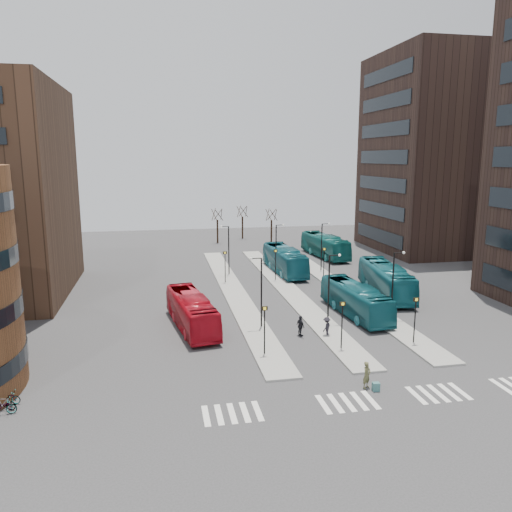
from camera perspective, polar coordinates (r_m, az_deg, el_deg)
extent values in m
plane|color=#303033|center=(28.88, 15.41, -19.24)|extent=(160.00, 160.00, 0.00)
cube|color=gray|center=(54.60, -2.55, -4.07)|extent=(2.50, 45.00, 0.15)
cube|color=gray|center=(55.76, 3.57, -3.75)|extent=(2.50, 45.00, 0.15)
cube|color=gray|center=(57.53, 9.37, -3.42)|extent=(2.50, 45.00, 0.15)
cube|color=navy|center=(33.28, 13.54, -14.33)|extent=(0.46, 0.37, 0.55)
imported|color=#B10D1C|center=(43.37, -7.38, -6.28)|extent=(4.10, 10.90, 2.97)
imported|color=#135863|center=(47.33, 11.27, -4.91)|extent=(3.29, 10.81, 2.97)
imported|color=#155D6D|center=(63.40, 3.28, -0.46)|extent=(3.23, 11.92, 3.29)
imported|color=#15616D|center=(54.79, 14.60, -2.64)|extent=(4.45, 12.31, 3.35)
imported|color=#125D5A|center=(74.17, 7.87, 1.17)|extent=(3.99, 12.12, 3.31)
imported|color=brown|center=(33.31, 12.55, -13.12)|extent=(0.76, 0.70, 1.75)
imported|color=black|center=(43.99, -6.57, -6.82)|extent=(1.04, 0.92, 1.78)
imported|color=black|center=(41.44, 5.11, -7.96)|extent=(0.72, 1.10, 1.74)
imported|color=black|center=(41.60, 8.07, -8.02)|extent=(1.18, 1.20, 1.66)
imported|color=gray|center=(33.10, -27.18, -15.11)|extent=(1.77, 0.66, 0.92)
imported|color=gray|center=(33.50, -26.96, -14.79)|extent=(1.53, 0.66, 0.89)
imported|color=gray|center=(34.21, -26.59, -14.26)|extent=(1.66, 0.82, 0.84)
cube|color=silver|center=(29.91, -5.73, -17.72)|extent=(0.35, 2.40, 0.01)
cube|color=silver|center=(29.98, -4.24, -17.62)|extent=(0.35, 2.40, 0.01)
cube|color=silver|center=(30.06, -2.75, -17.52)|extent=(0.35, 2.40, 0.01)
cube|color=silver|center=(30.16, -1.27, -17.40)|extent=(0.35, 2.40, 0.01)
cube|color=silver|center=(30.28, 0.19, -17.27)|extent=(0.35, 2.40, 0.01)
cube|color=silver|center=(31.22, 7.72, -16.46)|extent=(0.35, 2.40, 0.01)
cube|color=silver|center=(31.45, 9.07, -16.28)|extent=(0.35, 2.40, 0.01)
cube|color=silver|center=(31.69, 10.40, -16.10)|extent=(0.35, 2.40, 0.01)
cube|color=silver|center=(31.95, 11.70, -15.91)|extent=(0.35, 2.40, 0.01)
cube|color=silver|center=(32.23, 12.98, -15.72)|extent=(0.35, 2.40, 0.01)
cube|color=silver|center=(33.48, 17.84, -14.92)|extent=(0.35, 2.40, 0.01)
cube|color=silver|center=(33.83, 19.00, -14.71)|extent=(0.35, 2.40, 0.01)
cube|color=silver|center=(34.19, 20.12, -14.51)|extent=(0.35, 2.40, 0.01)
cube|color=silver|center=(34.56, 21.22, -14.30)|extent=(0.35, 2.40, 0.01)
cube|color=silver|center=(34.94, 22.29, -14.09)|extent=(0.35, 2.40, 0.01)
cube|color=silver|center=(36.60, 26.34, -13.26)|extent=(0.35, 2.40, 0.01)
cube|color=black|center=(84.31, 20.56, 10.88)|extent=(20.00, 20.00, 30.00)
cube|color=black|center=(80.46, 13.82, 2.34)|extent=(0.12, 16.00, 2.00)
cube|color=black|center=(79.96, 13.95, 5.17)|extent=(0.12, 16.00, 2.00)
cube|color=black|center=(79.66, 14.09, 8.03)|extent=(0.12, 16.00, 2.00)
cube|color=black|center=(79.57, 14.23, 10.91)|extent=(0.12, 16.00, 2.00)
cube|color=black|center=(79.67, 14.37, 13.78)|extent=(0.12, 16.00, 2.00)
cube|color=black|center=(79.97, 14.52, 16.64)|extent=(0.12, 16.00, 2.00)
cube|color=black|center=(80.47, 14.66, 19.47)|extent=(0.12, 16.00, 2.00)
cylinder|color=black|center=(37.07, 0.98, -8.58)|extent=(0.10, 0.10, 3.50)
cube|color=black|center=(36.51, 0.99, -6.00)|extent=(0.45, 0.10, 0.30)
cube|color=yellow|center=(36.45, 1.01, -6.02)|extent=(0.20, 0.02, 0.20)
cylinder|color=black|center=(57.95, -3.55, -1.32)|extent=(0.10, 0.10, 3.50)
cube|color=black|center=(57.60, -3.57, 0.38)|extent=(0.45, 0.10, 0.30)
cube|color=yellow|center=(57.54, -3.56, 0.37)|extent=(0.20, 0.02, 0.20)
cylinder|color=black|center=(38.70, 9.79, -7.88)|extent=(0.10, 0.10, 3.50)
cube|color=black|center=(38.16, 9.88, -5.40)|extent=(0.45, 0.10, 0.30)
cube|color=yellow|center=(38.11, 9.91, -5.42)|extent=(0.20, 0.02, 0.20)
cylinder|color=black|center=(59.01, 2.24, -1.08)|extent=(0.10, 0.10, 3.50)
cube|color=black|center=(58.66, 2.25, 0.59)|extent=(0.45, 0.10, 0.30)
cube|color=yellow|center=(58.61, 2.26, 0.58)|extent=(0.20, 0.02, 0.20)
cylinder|color=black|center=(41.15, 17.69, -7.10)|extent=(0.10, 0.10, 3.50)
cube|color=black|center=(40.65, 17.83, -4.75)|extent=(0.45, 0.10, 0.30)
cube|color=yellow|center=(40.60, 17.87, -4.77)|extent=(0.20, 0.02, 0.20)
cylinder|color=black|center=(60.64, 7.77, -0.84)|extent=(0.10, 0.10, 3.50)
cube|color=black|center=(60.31, 7.81, 0.79)|extent=(0.45, 0.10, 0.30)
cube|color=yellow|center=(60.25, 7.83, 0.78)|extent=(0.20, 0.02, 0.20)
cylinder|color=black|center=(42.48, 0.62, -4.22)|extent=(0.14, 0.14, 6.00)
cylinder|color=black|center=(41.70, 0.03, -0.27)|extent=(0.90, 0.08, 0.08)
sphere|color=silver|center=(41.62, -0.58, -0.29)|extent=(0.24, 0.24, 0.24)
cylinder|color=black|center=(61.72, -3.13, 0.64)|extent=(0.14, 0.14, 6.00)
cylinder|color=black|center=(61.18, -3.58, 3.39)|extent=(0.90, 0.08, 0.08)
sphere|color=silver|center=(61.13, -4.00, 3.38)|extent=(0.24, 0.24, 0.24)
cylinder|color=black|center=(44.05, 8.31, -3.77)|extent=(0.14, 0.14, 6.00)
cylinder|color=black|center=(43.53, 8.98, 0.08)|extent=(0.90, 0.08, 0.08)
sphere|color=silver|center=(43.68, 9.53, 0.10)|extent=(0.24, 0.24, 0.24)
cylinder|color=black|center=(62.81, 2.30, 0.83)|extent=(0.14, 0.14, 6.00)
cylinder|color=black|center=(62.44, 2.72, 3.56)|extent=(0.90, 0.08, 0.08)
sphere|color=silver|center=(62.55, 3.13, 3.57)|extent=(0.24, 0.24, 0.24)
cylinder|color=black|center=(46.35, 15.34, -3.31)|extent=(0.14, 0.14, 6.00)
cylinder|color=black|center=(45.91, 16.03, 0.35)|extent=(0.90, 0.08, 0.08)
sphere|color=silver|center=(46.11, 16.53, 0.37)|extent=(0.24, 0.24, 0.24)
cylinder|color=black|center=(64.44, 7.50, 1.01)|extent=(0.14, 0.14, 6.00)
cylinder|color=black|center=(64.12, 7.95, 3.66)|extent=(0.90, 0.08, 0.08)
sphere|color=silver|center=(64.27, 8.33, 3.67)|extent=(0.24, 0.24, 0.24)
cylinder|color=black|center=(85.57, -4.42, 2.81)|extent=(0.30, 0.30, 4.00)
cylinder|color=black|center=(85.28, -3.98, 4.75)|extent=(0.10, 1.56, 1.95)
cylinder|color=black|center=(85.88, -4.36, 4.79)|extent=(1.48, 0.59, 1.97)
cylinder|color=black|center=(85.55, -4.86, 4.76)|extent=(0.90, 1.31, 1.99)
cylinder|color=black|center=(84.73, -4.80, 4.70)|extent=(0.89, 1.31, 1.99)
cylinder|color=black|center=(84.57, -4.25, 4.69)|extent=(1.48, 0.58, 1.97)
cylinder|color=black|center=(90.19, -1.56, 3.27)|extent=(0.30, 0.30, 4.00)
cylinder|color=black|center=(89.95, -1.13, 5.11)|extent=(0.10, 1.56, 1.95)
cylinder|color=black|center=(90.52, -1.50, 5.15)|extent=(1.48, 0.59, 1.97)
cylinder|color=black|center=(90.15, -1.97, 5.12)|extent=(0.90, 1.31, 1.99)
cylinder|color=black|center=(89.34, -1.88, 5.06)|extent=(0.89, 1.31, 1.99)
cylinder|color=black|center=(89.22, -1.36, 5.06)|extent=(1.48, 0.58, 1.97)
cylinder|color=black|center=(85.12, 1.77, 2.79)|extent=(0.30, 0.30, 4.00)
cylinder|color=black|center=(84.91, 2.24, 4.74)|extent=(0.10, 1.56, 1.95)
cylinder|color=black|center=(85.44, 1.82, 4.78)|extent=(1.48, 0.59, 1.97)
cylinder|color=black|center=(85.02, 1.35, 4.75)|extent=(0.90, 1.31, 1.99)
cylinder|color=black|center=(84.23, 1.47, 4.69)|extent=(0.89, 1.31, 1.99)
cylinder|color=black|center=(84.15, 2.03, 4.68)|extent=(1.48, 0.58, 1.97)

